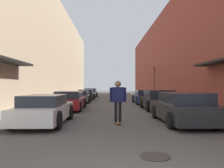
{
  "coord_description": "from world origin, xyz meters",
  "views": [
    {
      "loc": [
        -0.38,
        -2.98,
        1.63
      ],
      "look_at": [
        -0.12,
        11.02,
        1.75
      ],
      "focal_mm": 35.0,
      "sensor_mm": 36.0,
      "label": 1
    }
  ],
  "objects": [
    {
      "name": "traffic_light",
      "position": [
        5.5,
        24.48,
        2.51
      ],
      "size": [
        0.16,
        0.22,
        3.92
      ],
      "color": "#2D2D2D",
      "rests_on": "curb_strip_right"
    },
    {
      "name": "building_row_right",
      "position": [
        7.89,
        23.33,
        5.15
      ],
      "size": [
        4.9,
        46.68,
        10.31
      ],
      "color": "brown",
      "rests_on": "ground"
    },
    {
      "name": "ground",
      "position": [
        0.0,
        18.67,
        0.0
      ],
      "size": [
        102.69,
        102.69,
        0.0
      ],
      "primitive_type": "plane",
      "color": "#4C4947"
    },
    {
      "name": "building_row_left",
      "position": [
        -7.89,
        23.34,
        5.75
      ],
      "size": [
        4.9,
        46.68,
        11.5
      ],
      "color": "tan",
      "rests_on": "ground"
    },
    {
      "name": "curb_strip_right",
      "position": [
        4.99,
        23.34,
        0.06
      ],
      "size": [
        1.8,
        46.68,
        0.12
      ],
      "color": "#A3A099",
      "rests_on": "ground"
    },
    {
      "name": "parked_car_left_1",
      "position": [
        -3.01,
        12.09,
        0.61
      ],
      "size": [
        1.93,
        4.83,
        1.27
      ],
      "color": "maroon",
      "rests_on": "ground"
    },
    {
      "name": "parked_car_right_2",
      "position": [
        3.05,
        17.2,
        0.61
      ],
      "size": [
        1.99,
        4.64,
        1.25
      ],
      "color": "navy",
      "rests_on": "ground"
    },
    {
      "name": "parked_car_left_2",
      "position": [
        -3.08,
        18.03,
        0.57
      ],
      "size": [
        1.92,
        4.0,
        1.15
      ],
      "color": "#515459",
      "rests_on": "ground"
    },
    {
      "name": "parked_car_right_0",
      "position": [
        2.93,
        6.53,
        0.65
      ],
      "size": [
        2.08,
        4.5,
        1.34
      ],
      "color": "#232326",
      "rests_on": "ground"
    },
    {
      "name": "skateboarder",
      "position": [
        0.05,
        6.37,
        1.14
      ],
      "size": [
        0.71,
        0.78,
        1.85
      ],
      "color": "brown",
      "rests_on": "ground"
    },
    {
      "name": "curb_strip_left",
      "position": [
        -4.99,
        23.34,
        0.06
      ],
      "size": [
        1.8,
        46.68,
        0.12
      ],
      "color": "#A3A099",
      "rests_on": "ground"
    },
    {
      "name": "parked_car_left_4",
      "position": [
        -2.95,
        29.61,
        0.61
      ],
      "size": [
        1.97,
        4.31,
        1.26
      ],
      "color": "#B7B7BC",
      "rests_on": "ground"
    },
    {
      "name": "parked_car_left_0",
      "position": [
        -3.07,
        6.39,
        0.61
      ],
      "size": [
        1.88,
        4.22,
        1.24
      ],
      "color": "silver",
      "rests_on": "ground"
    },
    {
      "name": "parked_car_left_3",
      "position": [
        -3.03,
        23.59,
        0.58
      ],
      "size": [
        2.01,
        4.78,
        1.19
      ],
      "color": "#232326",
      "rests_on": "ground"
    },
    {
      "name": "parked_car_right_1",
      "position": [
        3.08,
        11.86,
        0.65
      ],
      "size": [
        2.07,
        4.01,
        1.34
      ],
      "color": "black",
      "rests_on": "ground"
    },
    {
      "name": "manhole_cover",
      "position": [
        0.71,
        2.02,
        0.01
      ],
      "size": [
        0.7,
        0.7,
        0.02
      ],
      "color": "#332D28",
      "rests_on": "ground"
    }
  ]
}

